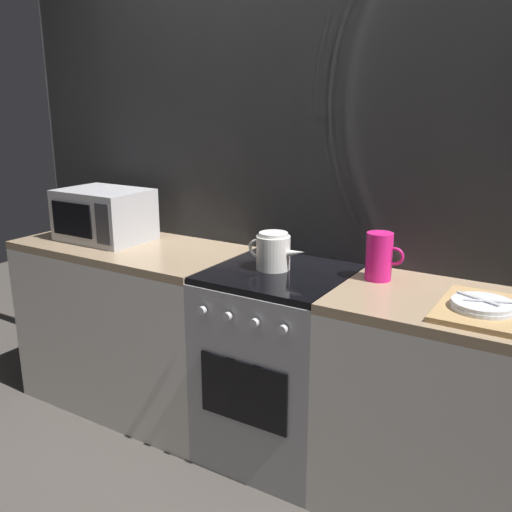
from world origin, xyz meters
TOP-DOWN VIEW (x-y plane):
  - ground_plane at (0.00, 0.00)m, footprint 8.00×8.00m
  - back_wall at (0.00, 0.32)m, footprint 3.60×0.05m
  - counter_left at (-0.90, 0.00)m, footprint 1.20×0.60m
  - stove_unit at (-0.00, -0.00)m, footprint 0.60×0.63m
  - counter_right at (0.90, 0.00)m, footprint 1.20×0.60m
  - microwave at (-1.08, 0.01)m, footprint 0.46×0.35m
  - kettle at (-0.04, 0.01)m, footprint 0.28×0.15m
  - pitcher at (0.41, 0.11)m, footprint 0.16×0.11m
  - dish_pile at (0.85, -0.07)m, footprint 0.30×0.40m

SIDE VIEW (x-z plane):
  - ground_plane at x=0.00m, z-range 0.00..0.00m
  - stove_unit at x=0.00m, z-range 0.00..0.90m
  - counter_left at x=-0.90m, z-range 0.00..0.90m
  - counter_right at x=0.90m, z-range 0.00..0.90m
  - dish_pile at x=0.85m, z-range 0.89..0.95m
  - kettle at x=-0.04m, z-range 0.90..1.06m
  - pitcher at x=0.41m, z-range 0.90..1.10m
  - microwave at x=-1.08m, z-range 0.90..1.17m
  - back_wall at x=0.00m, z-range 0.00..2.40m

